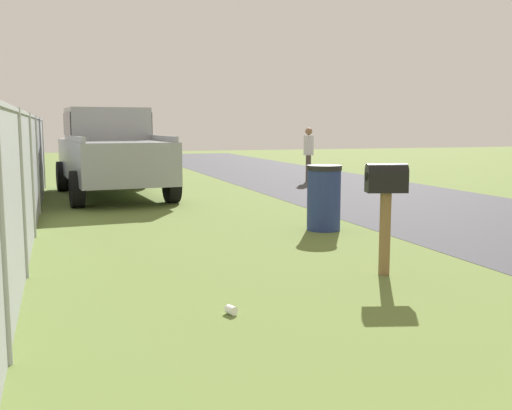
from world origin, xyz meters
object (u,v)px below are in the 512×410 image
(pickup_truck, at_px, (110,149))
(pedestrian, at_px, (309,151))
(mailbox, at_px, (386,187))
(trash_bin, at_px, (324,198))

(pickup_truck, relative_size, pedestrian, 3.27)
(pickup_truck, bearing_deg, pedestrian, -77.13)
(mailbox, xyz_separation_m, pickup_truck, (8.83, 2.24, 0.11))
(trash_bin, bearing_deg, mailbox, 168.56)
(mailbox, xyz_separation_m, pedestrian, (10.67, -3.68, -0.06))
(mailbox, relative_size, pickup_truck, 0.24)
(mailbox, height_order, pickup_truck, pickup_truck)
(pickup_truck, bearing_deg, trash_bin, -159.06)
(trash_bin, bearing_deg, pedestrian, -21.66)
(mailbox, height_order, pedestrian, pedestrian)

